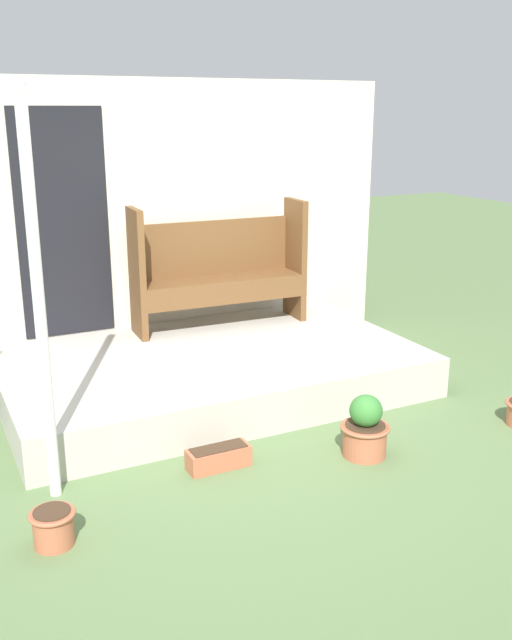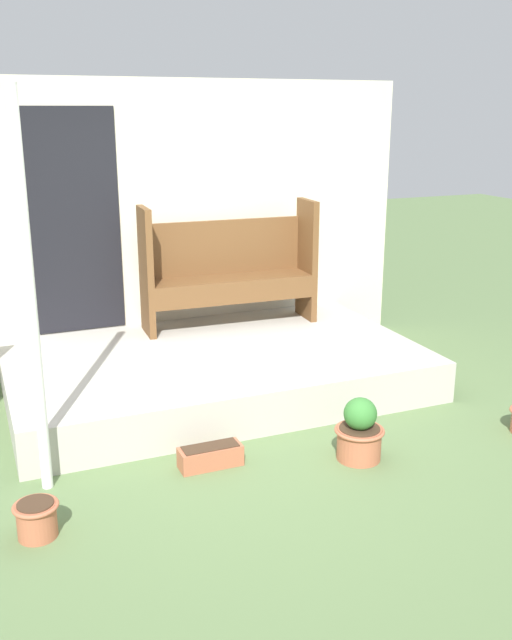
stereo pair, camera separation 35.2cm
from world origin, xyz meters
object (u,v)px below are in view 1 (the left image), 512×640
bench (218,266)px  flower_pot_middle (365,430)px  planter_box_rect (219,457)px  flower_pot_left (53,526)px  support_post (39,305)px

bench → flower_pot_middle: size_ratio=3.69×
bench → planter_box_rect: bearing=-111.3°
flower_pot_left → bench: bearing=49.5°
support_post → bench: 2.72m
support_post → planter_box_rect: bearing=-7.5°
support_post → bench: (1.95, 1.87, -0.32)m
support_post → bench: bearing=43.9°
support_post → flower_pot_left: support_post is taller
flower_pot_left → flower_pot_middle: flower_pot_middle is taller
flower_pot_middle → bench: bearing=92.4°
flower_pot_left → support_post: bearing=77.8°
flower_pot_middle → support_post: bearing=168.2°
support_post → bench: size_ratio=1.50×
support_post → flower_pot_middle: support_post is taller
support_post → flower_pot_left: 1.25m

